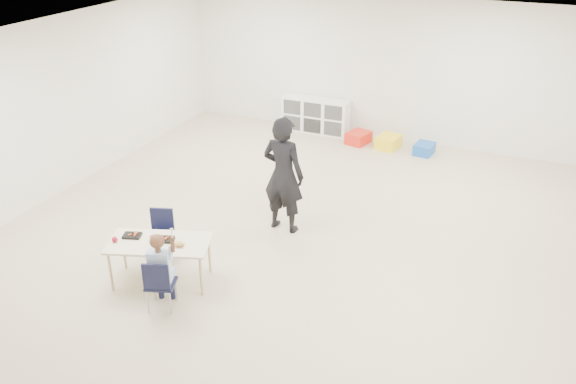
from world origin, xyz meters
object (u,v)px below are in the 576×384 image
at_px(chair_near, 161,283).
at_px(cubby_shelf, 316,115).
at_px(table, 161,262).
at_px(adult, 283,175).
at_px(child, 159,268).

height_order(chair_near, cubby_shelf, cubby_shelf).
height_order(table, adult, adult).
xyz_separation_m(cubby_shelf, adult, (1.08, -4.04, 0.51)).
height_order(chair_near, adult, adult).
height_order(table, cubby_shelf, cubby_shelf).
distance_m(table, adult, 2.14).
height_order(cubby_shelf, adult, adult).
xyz_separation_m(table, chair_near, (0.31, -0.46, 0.05)).
distance_m(child, cubby_shelf, 6.41).
relative_size(table, adult, 0.80).
relative_size(chair_near, adult, 0.40).
relative_size(table, chair_near, 2.01).
xyz_separation_m(child, adult, (0.53, 2.34, 0.32)).
distance_m(chair_near, adult, 2.45).
xyz_separation_m(chair_near, adult, (0.53, 2.34, 0.52)).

